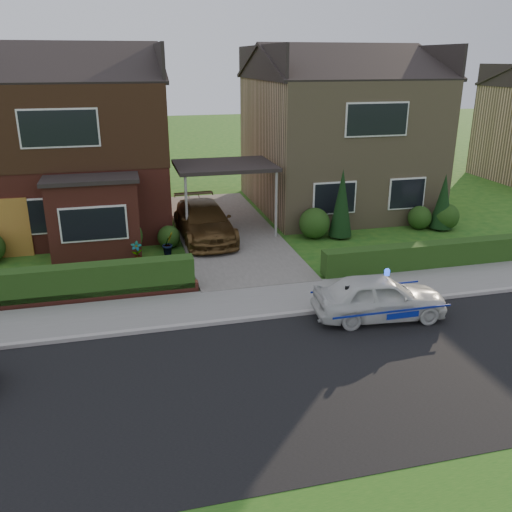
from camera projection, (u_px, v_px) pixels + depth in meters
name	position (u px, v px, depth m)	size (l,w,h in m)	color
ground	(322.00, 378.00, 11.87)	(120.00, 120.00, 0.00)	#1C5316
road	(322.00, 378.00, 11.87)	(60.00, 6.00, 0.02)	black
kerb	(282.00, 315.00, 14.63)	(60.00, 0.16, 0.12)	#9E9993
sidewalk	(271.00, 300.00, 15.59)	(60.00, 2.00, 0.10)	slate
driveway	(226.00, 231.00, 21.88)	(3.80, 12.00, 0.12)	#666059
house_left	(70.00, 132.00, 21.92)	(7.50, 9.53, 7.25)	maroon
house_right	(336.00, 127.00, 24.69)	(7.50, 8.06, 7.25)	#907B58
carport_link	(225.00, 167.00, 20.95)	(3.80, 3.00, 2.77)	black
dwarf_wall	(63.00, 299.00, 15.32)	(7.70, 0.25, 0.36)	maroon
hedge_left	(64.00, 303.00, 15.51)	(7.50, 0.55, 0.90)	#183510
hedge_right	(429.00, 269.00, 18.07)	(7.50, 0.55, 0.80)	#183510
shrub_left_mid	(124.00, 236.00, 19.21)	(1.32, 1.32, 1.32)	#183510
shrub_left_near	(169.00, 237.00, 19.93)	(0.84, 0.84, 0.84)	#183510
shrub_right_near	(314.00, 223.00, 20.96)	(1.20, 1.20, 1.20)	#183510
shrub_right_mid	(420.00, 218.00, 22.14)	(0.96, 0.96, 0.96)	#183510
shrub_right_far	(446.00, 216.00, 22.08)	(1.08, 1.08, 1.08)	#183510
conifer_a	(341.00, 205.00, 20.77)	(0.90, 0.90, 2.60)	black
conifer_b	(443.00, 203.00, 21.84)	(0.90, 0.90, 2.20)	black
police_car	(379.00, 297.00, 14.42)	(3.24, 3.64, 1.37)	silver
driveway_car	(204.00, 221.00, 20.56)	(1.88, 4.63, 1.34)	brown
potted_plant_a	(137.00, 252.00, 18.51)	(0.38, 0.26, 0.72)	gray
potted_plant_b	(168.00, 244.00, 19.18)	(0.37, 0.46, 0.83)	gray
potted_plant_c	(38.00, 287.00, 15.73)	(0.39, 0.39, 0.69)	gray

